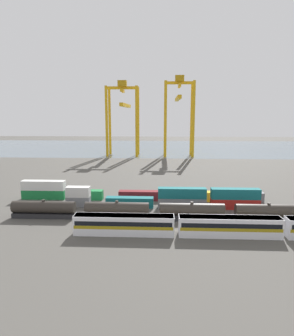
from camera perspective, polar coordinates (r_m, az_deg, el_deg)
The scene contains 19 objects.
ground_plane at distance 116.74m, azimuth 4.66°, elevation -1.50°, with size 420.00×420.00×0.00m, color #4C4944.
harbour_water at distance 216.86m, azimuth 3.83°, elevation 3.89°, with size 400.00×110.00×0.01m, color slate.
passenger_train at distance 61.60m, azimuth 15.37°, elevation -10.48°, with size 60.97×3.14×3.90m.
freight_tank_row at distance 68.97m, azimuth 8.47°, elevation -8.14°, with size 82.06×2.74×4.20m.
shipping_container_0 at distance 80.05m, azimuth -12.84°, elevation -6.19°, with size 6.04×2.44×2.60m, color slate.
shipping_container_1 at distance 79.37m, azimuth -12.92°, elevation -4.39°, with size 6.04×2.44×2.60m, color silver.
shipping_container_2 at distance 77.57m, azimuth -3.29°, elevation -6.48°, with size 12.10×2.44×2.60m, color #146066.
shipping_container_3 at distance 77.33m, azimuth 6.61°, elevation -6.58°, with size 12.10×2.44×2.60m, color slate.
shipping_container_4 at distance 76.62m, azimuth 6.65°, elevation -4.72°, with size 12.10×2.44×2.60m, color #146066.
shipping_container_5 at distance 79.34m, azimuth 16.29°, elevation -6.50°, with size 12.10×2.44×2.60m, color #AD211C.
shipping_container_6 at distance 78.65m, azimuth 16.39°, elevation -4.68°, with size 12.10×2.44×2.60m, color #146066.
shipping_container_7 at distance 89.77m, azimuth -18.92°, elevation -4.72°, with size 12.10×2.44×2.60m, color #197538.
shipping_container_8 at distance 89.17m, azimuth -19.01°, elevation -3.10°, with size 12.10×2.44×2.60m, color silver.
shipping_container_9 at distance 85.70m, azimuth -10.37°, elevation -5.02°, with size 6.04×2.44×2.60m, color #197538.
shipping_container_10 at distance 83.68m, azimuth -1.20°, elevation -5.22°, with size 12.10×2.44×2.60m, color maroon.
shipping_container_11 at distance 83.86m, azimuth 8.19°, elevation -5.29°, with size 12.10×2.44×2.60m, color gold.
shipping_container_12 at distance 86.23m, azimuth 17.29°, elevation -5.22°, with size 12.10×2.44×2.60m, color slate.
gantry_crane_west at distance 177.73m, azimuth -4.48°, elevation 10.77°, with size 18.29×41.65×42.05m.
gantry_crane_central at distance 176.04m, azimuth 6.04°, elevation 11.36°, with size 16.89×38.91×44.60m.
Camera 1 is at (-3.86, -74.30, 23.43)m, focal length 32.20 mm.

